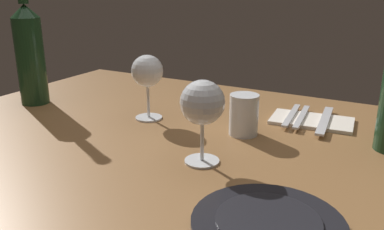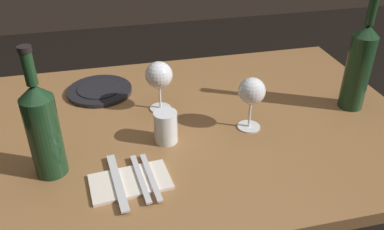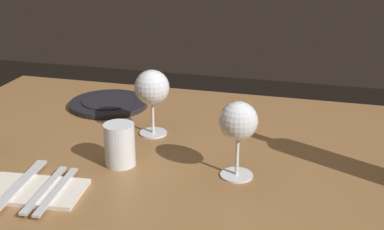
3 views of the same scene
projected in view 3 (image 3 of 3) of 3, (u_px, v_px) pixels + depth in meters
name	position (u px, v px, depth m)	size (l,w,h in m)	color
dining_table	(173.00, 191.00, 1.16)	(1.30, 0.90, 0.74)	olive
wine_glass_left	(152.00, 89.00, 1.20)	(0.08, 0.08, 0.16)	white
wine_glass_right	(238.00, 123.00, 1.00)	(0.08, 0.08, 0.16)	white
water_tumbler	(120.00, 146.00, 1.07)	(0.06, 0.06, 0.09)	white
dinner_plate	(109.00, 103.00, 1.42)	(0.21, 0.21, 0.02)	black
folded_napkin	(33.00, 190.00, 0.98)	(0.20, 0.13, 0.01)	silver
fork_inner	(45.00, 189.00, 0.97)	(0.03, 0.18, 0.00)	silver
fork_outer	(57.00, 191.00, 0.96)	(0.03, 0.18, 0.00)	silver
table_knife	(19.00, 185.00, 0.98)	(0.04, 0.21, 0.00)	silver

